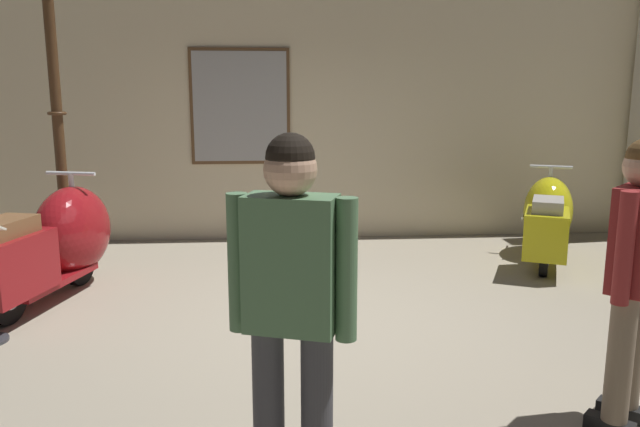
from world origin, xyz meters
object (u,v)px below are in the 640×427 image
object	(u,v)px
scooter_0	(55,242)
scooter_1	(547,218)
lamppost	(58,121)
visitor_0	(292,299)
visitor_1	(634,266)

from	to	relation	value
scooter_0	scooter_1	xyz separation A→B (m)	(5.07, 0.91, -0.04)
lamppost	visitor_0	xyz separation A→B (m)	(2.30, -4.05, -0.59)
visitor_0	visitor_1	distance (m)	1.94
scooter_0	visitor_1	xyz separation A→B (m)	(3.95, -2.58, 0.43)
lamppost	visitor_1	distance (m)	5.48
lamppost	visitor_0	distance (m)	4.69
lamppost	visitor_1	xyz separation A→B (m)	(4.16, -3.52, -0.63)
lamppost	visitor_1	size ratio (longest dim) A/B	1.91
lamppost	visitor_1	world-z (taller)	lamppost
scooter_1	visitor_1	size ratio (longest dim) A/B	1.08
lamppost	scooter_1	bearing A→B (deg)	-0.36
scooter_0	lamppost	size ratio (longest dim) A/B	0.62
scooter_1	visitor_0	xyz separation A→B (m)	(-2.98, -4.01, 0.51)
scooter_0	lamppost	xyz separation A→B (m)	(-0.21, 0.94, 1.06)
scooter_1	visitor_0	size ratio (longest dim) A/B	1.03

